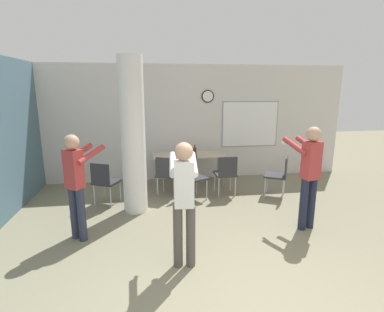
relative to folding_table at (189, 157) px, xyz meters
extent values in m
cube|color=silver|center=(0.07, 0.59, 0.72)|extent=(8.00, 0.12, 2.80)
cylinder|color=black|center=(0.54, 0.51, 1.37)|extent=(0.30, 0.03, 0.30)
cylinder|color=white|center=(0.54, 0.50, 1.37)|extent=(0.26, 0.01, 0.25)
cube|color=#99999E|center=(1.64, 0.52, 0.67)|extent=(1.47, 0.01, 1.16)
cube|color=white|center=(1.64, 0.51, 0.67)|extent=(1.41, 0.02, 1.10)
cylinder|color=white|center=(-1.20, -1.36, 0.72)|extent=(0.43, 0.43, 2.80)
cube|color=beige|center=(0.00, 0.00, 0.04)|extent=(1.66, 0.66, 0.03)
cylinder|color=gray|center=(-0.77, -0.27, -0.33)|extent=(0.04, 0.04, 0.71)
cylinder|color=gray|center=(0.77, -0.27, -0.33)|extent=(0.04, 0.04, 0.71)
cylinder|color=gray|center=(-0.77, 0.27, -0.33)|extent=(0.04, 0.04, 0.71)
cylinder|color=gray|center=(0.77, 0.27, -0.33)|extent=(0.04, 0.04, 0.71)
cylinder|color=#4C3319|center=(0.13, -0.08, 0.13)|extent=(0.08, 0.08, 0.17)
cylinder|color=#4C3319|center=(0.13, -0.08, 0.25)|extent=(0.03, 0.03, 0.07)
cylinder|color=#B2B2B7|center=(-0.16, -0.52, -0.51)|extent=(0.28, 0.28, 0.35)
cube|color=#2D2D33|center=(1.69, -1.03, -0.23)|extent=(0.60, 0.60, 0.04)
cube|color=#2D2D33|center=(1.87, -1.13, -0.01)|extent=(0.22, 0.36, 0.40)
cylinder|color=#B7B7BC|center=(1.62, -0.79, -0.47)|extent=(0.02, 0.02, 0.43)
cylinder|color=#B7B7BC|center=(1.45, -1.10, -0.47)|extent=(0.02, 0.02, 0.43)
cylinder|color=#B7B7BC|center=(1.94, -0.97, -0.47)|extent=(0.02, 0.02, 0.43)
cylinder|color=#B7B7BC|center=(1.76, -1.28, -0.47)|extent=(0.02, 0.02, 0.43)
cube|color=#2D2D33|center=(-1.76, -0.94, -0.23)|extent=(0.59, 0.59, 0.04)
cube|color=#2D2D33|center=(-1.85, -1.12, -0.01)|extent=(0.37, 0.20, 0.40)
cylinder|color=#B7B7BC|center=(-1.52, -0.85, -0.47)|extent=(0.02, 0.02, 0.43)
cylinder|color=#B7B7BC|center=(-1.85, -0.69, -0.47)|extent=(0.02, 0.02, 0.43)
cylinder|color=#B7B7BC|center=(-1.68, -1.18, -0.47)|extent=(0.02, 0.02, 0.43)
cylinder|color=#B7B7BC|center=(-2.00, -1.02, -0.47)|extent=(0.02, 0.02, 0.43)
cube|color=#2D2D33|center=(-0.53, -0.63, -0.23)|extent=(0.58, 0.58, 0.04)
cube|color=#2D2D33|center=(-0.61, -0.82, -0.01)|extent=(0.38, 0.19, 0.40)
cylinder|color=#B7B7BC|center=(-0.29, -0.53, -0.47)|extent=(0.02, 0.02, 0.43)
cylinder|color=#B7B7BC|center=(-0.62, -0.39, -0.47)|extent=(0.02, 0.02, 0.43)
cylinder|color=#B7B7BC|center=(-0.44, -0.86, -0.47)|extent=(0.02, 0.02, 0.43)
cylinder|color=#B7B7BC|center=(-0.77, -0.72, -0.47)|extent=(0.02, 0.02, 0.43)
cube|color=#2D2D33|center=(-0.02, -0.94, -0.23)|extent=(0.59, 0.59, 0.04)
cube|color=#2D2D33|center=(-0.11, -0.76, -0.01)|extent=(0.37, 0.20, 0.40)
cylinder|color=#B7B7BC|center=(-0.10, -1.18, -0.47)|extent=(0.02, 0.02, 0.43)
cylinder|color=#B7B7BC|center=(0.22, -1.03, -0.47)|extent=(0.02, 0.02, 0.43)
cylinder|color=#B7B7BC|center=(-0.26, -0.86, -0.47)|extent=(0.02, 0.02, 0.43)
cylinder|color=#B7B7BC|center=(0.07, -0.70, -0.47)|extent=(0.02, 0.02, 0.43)
cube|color=#2D2D33|center=(0.68, -0.75, -0.23)|extent=(0.45, 0.45, 0.04)
cube|color=#2D2D33|center=(0.68, -0.95, -0.01)|extent=(0.40, 0.04, 0.40)
cylinder|color=#B7B7BC|center=(0.85, -0.56, -0.47)|extent=(0.02, 0.02, 0.43)
cylinder|color=#B7B7BC|center=(0.49, -0.57, -0.47)|extent=(0.02, 0.02, 0.43)
cylinder|color=#B7B7BC|center=(0.86, -0.92, -0.47)|extent=(0.02, 0.02, 0.43)
cylinder|color=#B7B7BC|center=(0.50, -0.93, -0.47)|extent=(0.02, 0.02, 0.43)
cylinder|color=#1E2338|center=(1.65, -2.52, -0.26)|extent=(0.12, 0.12, 0.85)
cylinder|color=#1E2338|center=(1.49, -2.56, -0.26)|extent=(0.12, 0.12, 0.85)
cube|color=#B23838|center=(1.57, -2.54, 0.46)|extent=(0.29, 0.25, 0.60)
sphere|color=tan|center=(1.57, -2.54, 0.88)|extent=(0.23, 0.23, 0.23)
cylinder|color=#B23838|center=(1.64, -2.27, 0.66)|extent=(0.21, 0.54, 0.24)
cylinder|color=#B23838|center=(1.38, -2.34, 0.66)|extent=(0.21, 0.54, 0.24)
cube|color=white|center=(1.32, -2.11, 0.66)|extent=(0.07, 0.13, 0.04)
cylinder|color=#2D3347|center=(-1.96, -2.39, -0.28)|extent=(0.12, 0.12, 0.81)
cylinder|color=#2D3347|center=(-2.08, -2.30, -0.28)|extent=(0.12, 0.12, 0.81)
cube|color=#B23838|center=(-2.02, -2.34, 0.42)|extent=(0.30, 0.29, 0.58)
sphere|color=tan|center=(-2.02, -2.34, 0.82)|extent=(0.22, 0.22, 0.22)
cylinder|color=#B23838|center=(-1.78, -2.24, 0.60)|extent=(0.37, 0.46, 0.23)
cylinder|color=#B23838|center=(-1.99, -2.08, 0.60)|extent=(0.37, 0.46, 0.23)
cylinder|color=#514C47|center=(-0.45, -3.29, -0.27)|extent=(0.12, 0.12, 0.82)
cylinder|color=#514C47|center=(-0.61, -3.28, -0.27)|extent=(0.12, 0.12, 0.82)
cube|color=white|center=(-0.53, -3.29, 0.43)|extent=(0.25, 0.21, 0.58)
sphere|color=tan|center=(-0.53, -3.29, 0.83)|extent=(0.22, 0.22, 0.22)
cylinder|color=white|center=(-0.38, -3.07, 0.62)|extent=(0.13, 0.52, 0.23)
cylinder|color=white|center=(-0.64, -3.04, 0.62)|extent=(0.13, 0.52, 0.23)
cube|color=white|center=(-0.62, -2.81, 0.62)|extent=(0.05, 0.13, 0.04)
camera|label=1|loc=(-0.97, -6.73, 1.57)|focal=28.00mm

